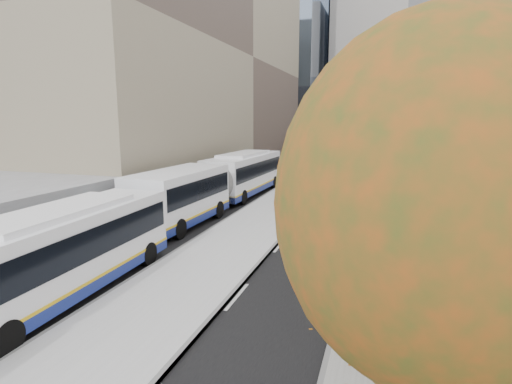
% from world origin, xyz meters
% --- Properties ---
extents(bus_platform, '(4.25, 150.00, 0.15)m').
position_xyz_m(bus_platform, '(-3.88, 35.00, 0.07)').
color(bus_platform, '#BBBBBB').
rests_on(bus_platform, ground).
extents(sidewalk, '(4.75, 150.00, 0.08)m').
position_xyz_m(sidewalk, '(4.12, 35.00, 0.04)').
color(sidewalk, gray).
rests_on(sidewalk, ground).
extents(building_tan, '(18.00, 92.00, 8.00)m').
position_xyz_m(building_tan, '(15.50, 64.00, 4.00)').
color(building_tan, gray).
rests_on(building_tan, ground).
extents(building_midrise, '(24.00, 46.00, 25.00)m').
position_xyz_m(building_midrise, '(-22.50, 41.00, 12.50)').
color(building_midrise, gray).
rests_on(building_midrise, ground).
extents(building_far_block, '(30.00, 18.00, 30.00)m').
position_xyz_m(building_far_block, '(6.00, 96.00, 15.00)').
color(building_far_block, gray).
rests_on(building_far_block, ground).
extents(bus_shelter, '(1.90, 4.40, 2.53)m').
position_xyz_m(bus_shelter, '(5.69, 10.96, 2.19)').
color(bus_shelter, '#383A3F').
rests_on(bus_shelter, sidewalk).
extents(tree_b, '(4.00, 4.00, 6.97)m').
position_xyz_m(tree_b, '(3.60, 5.00, 5.04)').
color(tree_b, '#312216').
rests_on(tree_b, sidewalk).
extents(tree_c, '(4.20, 4.20, 7.28)m').
position_xyz_m(tree_c, '(3.60, 13.00, 5.25)').
color(tree_c, '#312216').
rests_on(tree_c, sidewalk).
extents(tree_d, '(4.40, 4.40, 7.60)m').
position_xyz_m(tree_d, '(3.60, 22.00, 5.47)').
color(tree_d, '#312216').
rests_on(tree_d, sidewalk).
extents(tree_e, '(4.60, 4.60, 7.92)m').
position_xyz_m(tree_e, '(3.60, 31.00, 5.69)').
color(tree_e, '#312216').
rests_on(tree_e, sidewalk).
extents(bus_far, '(3.49, 19.46, 3.23)m').
position_xyz_m(bus_far, '(-7.85, 25.78, 1.76)').
color(bus_far, white).
rests_on(bus_far, ground).
extents(distant_car, '(1.76, 4.34, 1.48)m').
position_xyz_m(distant_car, '(-7.98, 41.42, 0.74)').
color(distant_car, silver).
rests_on(distant_car, ground).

